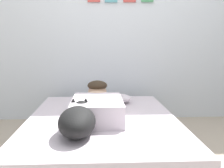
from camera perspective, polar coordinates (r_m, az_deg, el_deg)
The scene contains 8 objects.
ground_plane at distance 2.29m, azimuth 4.65°, elevation -16.44°, with size 13.33×13.33×0.00m, color tan.
back_wall at distance 3.58m, azimuth 1.74°, elevation 12.94°, with size 4.67×0.12×2.50m.
bed at distance 2.50m, azimuth -1.99°, elevation -10.40°, with size 1.32×1.97×0.32m.
pillow at distance 3.00m, azimuth -0.91°, elevation -2.95°, with size 0.52×0.32×0.11m, color silver.
person_lying at distance 2.47m, azimuth -3.06°, elevation -4.16°, with size 0.43×0.92×0.27m.
dog at distance 1.99m, azimuth -7.10°, elevation -7.38°, with size 0.26×0.57×0.21m.
coffee_cup at distance 2.82m, azimuth -0.38°, elevation -4.02°, with size 0.12×0.09×0.07m.
cell_phone at distance 2.36m, azimuth -1.68°, elevation -7.29°, with size 0.07×0.14×0.01m, color black.
Camera 1 is at (-0.28, -2.07, 0.96)m, focal length 44.29 mm.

